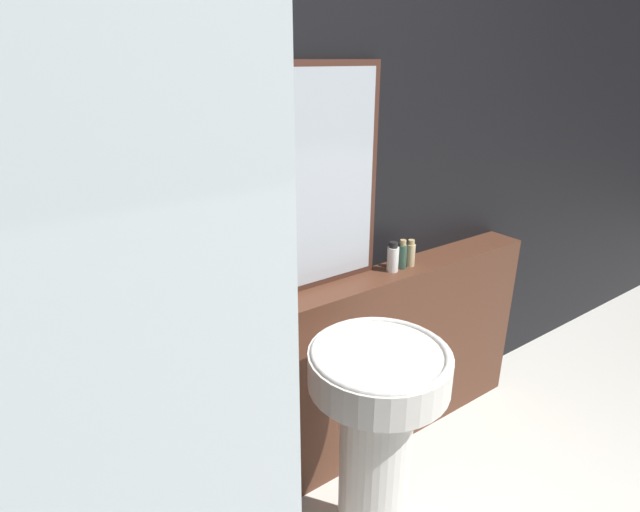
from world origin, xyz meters
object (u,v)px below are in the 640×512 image
pedestal_sink (376,431)px  lotion_bottle (411,254)px  mirror (296,185)px  conditioner_bottle (402,255)px  towel_stack (181,327)px  shampoo_bottle (393,258)px

pedestal_sink → lotion_bottle: bearing=37.7°
mirror → conditioner_bottle: 0.67m
pedestal_sink → mirror: 0.98m
mirror → conditioner_bottle: mirror is taller
mirror → towel_stack: mirror is taller
pedestal_sink → conditioner_bottle: (0.54, 0.46, 0.43)m
pedestal_sink → shampoo_bottle: (0.48, 0.46, 0.43)m
towel_stack → conditioner_bottle: 1.07m
mirror → towel_stack: bearing=-171.9°
pedestal_sink → shampoo_bottle: shampoo_bottle is taller
shampoo_bottle → conditioner_bottle: shampoo_bottle is taller
towel_stack → lotion_bottle: size_ratio=1.28×
shampoo_bottle → lotion_bottle: 0.11m
mirror → shampoo_bottle: size_ratio=6.44×
pedestal_sink → conditioner_bottle: 0.83m
pedestal_sink → towel_stack: 0.81m
mirror → conditioner_bottle: (0.53, -0.08, -0.39)m
towel_stack → conditioner_bottle: (1.07, 0.00, 0.03)m
pedestal_sink → towel_stack: towel_stack is taller
towel_stack → pedestal_sink: bearing=-40.6°
pedestal_sink → conditioner_bottle: conditioner_bottle is taller
towel_stack → shampoo_bottle: (1.01, 0.00, 0.03)m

